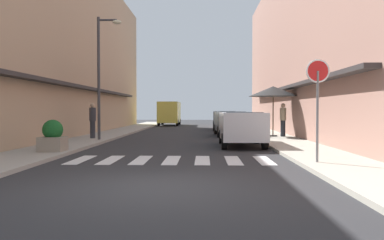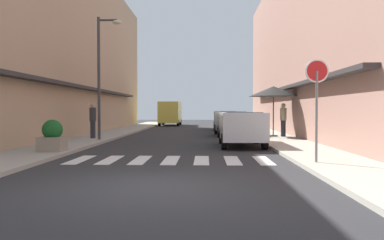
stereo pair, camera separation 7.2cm
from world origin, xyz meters
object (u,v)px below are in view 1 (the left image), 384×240
object	(u,v)px
parked_car_near	(242,125)
street_lamp	(102,66)
cafe_umbrella	(273,91)
planter_corner	(53,137)
pedestrian_walking_far	(283,119)
parked_car_mid	(231,121)
delivery_van	(169,111)
parked_car_far	(225,118)
pedestrian_walking_near	(93,120)
round_street_sign	(318,83)

from	to	relation	value
parked_car_near	street_lamp	size ratio (longest dim) A/B	0.69
street_lamp	cafe_umbrella	size ratio (longest dim) A/B	2.17
planter_corner	pedestrian_walking_far	size ratio (longest dim) A/B	0.61
parked_car_mid	delivery_van	xyz separation A→B (m)	(-5.06, 15.87, 0.48)
parked_car_far	pedestrian_walking_near	bearing A→B (deg)	-124.92
delivery_van	planter_corner	xyz separation A→B (m)	(-1.85, -26.06, -0.78)
parked_car_mid	round_street_sign	bearing A→B (deg)	-83.28
street_lamp	pedestrian_walking_far	bearing A→B (deg)	15.06
parked_car_mid	street_lamp	xyz separation A→B (m)	(-6.55, -4.75, 2.79)
parked_car_mid	street_lamp	distance (m)	8.56
parked_car_near	parked_car_mid	bearing A→B (deg)	90.00
street_lamp	planter_corner	xyz separation A→B (m)	(-0.36, -5.44, -3.08)
parked_car_far	delivery_van	xyz separation A→B (m)	(-5.06, 9.29, 0.49)
cafe_umbrella	parked_car_mid	bearing A→B (deg)	134.91
delivery_van	pedestrian_walking_near	size ratio (longest dim) A/B	3.01
street_lamp	pedestrian_walking_near	xyz separation A→B (m)	(-0.74, 0.89, -2.64)
pedestrian_walking_near	pedestrian_walking_far	size ratio (longest dim) A/B	1.00
parked_car_mid	street_lamp	bearing A→B (deg)	-144.05
round_street_sign	cafe_umbrella	distance (m)	10.75
round_street_sign	street_lamp	xyz separation A→B (m)	(-8.07, 8.15, 1.41)
parked_car_near	round_street_sign	distance (m)	6.27
planter_corner	pedestrian_walking_far	xyz separation A→B (m)	(9.60, 7.93, 0.45)
cafe_umbrella	pedestrian_walking_near	world-z (taller)	cafe_umbrella
round_street_sign	street_lamp	bearing A→B (deg)	134.71
cafe_umbrella	pedestrian_walking_far	xyz separation A→B (m)	(0.52, -0.09, -1.49)
pedestrian_walking_near	street_lamp	bearing A→B (deg)	-56.21
parked_car_mid	delivery_van	distance (m)	16.66
cafe_umbrella	planter_corner	size ratio (longest dim) A/B	2.48
parked_car_far	cafe_umbrella	size ratio (longest dim) A/B	1.47
cafe_umbrella	parked_car_far	bearing A→B (deg)	103.90
parked_car_near	delivery_van	bearing A→B (deg)	102.50
delivery_van	round_street_sign	xyz separation A→B (m)	(6.58, -28.77, 0.89)
parked_car_mid	cafe_umbrella	world-z (taller)	cafe_umbrella
parked_car_mid	pedestrian_walking_near	size ratio (longest dim) A/B	2.52
round_street_sign	parked_car_far	bearing A→B (deg)	94.46
parked_car_near	parked_car_mid	xyz separation A→B (m)	(0.00, 6.97, 0.00)
cafe_umbrella	planter_corner	world-z (taller)	cafe_umbrella
street_lamp	pedestrian_walking_near	size ratio (longest dim) A/B	3.31
round_street_sign	pedestrian_walking_far	xyz separation A→B (m)	(1.17, 10.64, -1.22)
street_lamp	parked_car_mid	bearing A→B (deg)	35.95
planter_corner	parked_car_near	bearing A→B (deg)	24.99
parked_car_near	pedestrian_walking_near	world-z (taller)	pedestrian_walking_near
round_street_sign	planter_corner	distance (m)	9.01
cafe_umbrella	planter_corner	bearing A→B (deg)	-138.54
parked_car_near	round_street_sign	xyz separation A→B (m)	(1.52, -5.93, 1.37)
parked_car_near	delivery_van	size ratio (longest dim) A/B	0.76
parked_car_mid	street_lamp	size ratio (longest dim) A/B	0.76
parked_car_mid	planter_corner	xyz separation A→B (m)	(-6.91, -10.19, -0.30)
parked_car_mid	cafe_umbrella	xyz separation A→B (m)	(2.17, -2.17, 1.65)
parked_car_near	pedestrian_walking_near	xyz separation A→B (m)	(-7.29, 3.11, 0.15)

